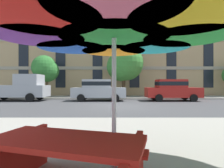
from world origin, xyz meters
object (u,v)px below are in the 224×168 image
object	(u,v)px
pickup_silver	(19,88)
sedan_silver	(98,89)
sedan_red	(172,89)
street_tree_left	(46,69)
picnic_table	(66,163)
patio_umbrella	(114,20)
street_tree_middle	(124,65)

from	to	relation	value
pickup_silver	sedan_silver	bearing A→B (deg)	-0.00
sedan_red	street_tree_left	world-z (taller)	street_tree_left
pickup_silver	sedan_red	distance (m)	12.75
picnic_table	pickup_silver	bearing A→B (deg)	119.08
patio_umbrella	picnic_table	bearing A→B (deg)	-154.60
sedan_red	patio_umbrella	xyz separation A→B (m)	(-4.97, -12.70, 1.29)
patio_umbrella	street_tree_middle	bearing A→B (deg)	85.67
sedan_red	street_tree_left	xyz separation A→B (m)	(-11.52, 2.78, 1.89)
street_tree_middle	sedan_silver	bearing A→B (deg)	-127.03
pickup_silver	street_tree_middle	size ratio (longest dim) A/B	0.97
pickup_silver	picnic_table	xyz separation A→B (m)	(7.21, -12.97, -0.54)
street_tree_left	sedan_silver	bearing A→B (deg)	-27.32
sedan_silver	street_tree_middle	bearing A→B (deg)	52.97
sedan_silver	sedan_red	world-z (taller)	same
pickup_silver	street_tree_left	xyz separation A→B (m)	(1.23, 2.78, 1.81)
sedan_silver	street_tree_middle	world-z (taller)	street_tree_middle
street_tree_left	street_tree_middle	size ratio (longest dim) A/B	0.80
street_tree_left	picnic_table	world-z (taller)	street_tree_left
patio_umbrella	sedan_silver	bearing A→B (deg)	95.26
street_tree_left	picnic_table	size ratio (longest dim) A/B	1.97
sedan_red	picnic_table	xyz separation A→B (m)	(-5.54, -12.97, -0.46)
pickup_silver	sedan_red	xyz separation A→B (m)	(12.75, -0.00, -0.08)
street_tree_middle	picnic_table	distance (m)	16.46
sedan_silver	street_tree_left	size ratio (longest dim) A/B	1.04
street_tree_middle	picnic_table	world-z (taller)	street_tree_middle
street_tree_middle	patio_umbrella	distance (m)	15.93
pickup_silver	patio_umbrella	world-z (taller)	patio_umbrella
sedan_silver	sedan_red	xyz separation A→B (m)	(6.14, 0.00, 0.00)
sedan_red	street_tree_left	distance (m)	12.00
patio_umbrella	sedan_red	bearing A→B (deg)	68.61
sedan_red	sedan_silver	bearing A→B (deg)	180.00
street_tree_middle	picnic_table	size ratio (longest dim) A/B	2.45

